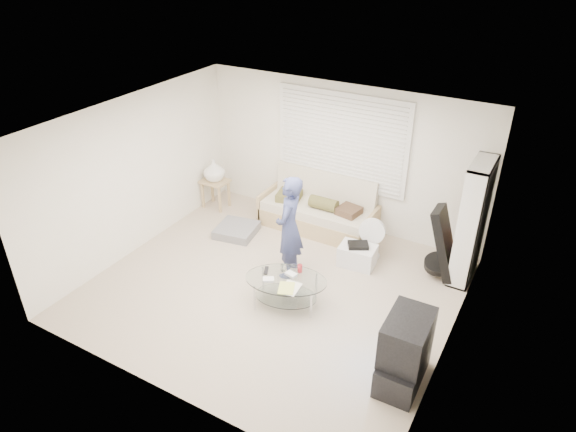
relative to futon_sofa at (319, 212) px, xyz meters
The scene contains 13 objects.
ground 1.91m from the futon_sofa, 83.74° to the right, with size 5.00×5.00×0.00m, color tan.
room_shell 1.92m from the futon_sofa, 81.61° to the right, with size 5.02×4.52×2.51m.
window_blinds 1.29m from the futon_sofa, 57.98° to the left, with size 2.32×0.08×1.62m.
futon_sofa is the anchor object (origin of this frame).
grey_floor_pillow 1.45m from the futon_sofa, 142.09° to the right, with size 0.64×0.64×0.15m, color slate.
side_table 2.07m from the futon_sofa, behind, with size 0.48×0.39×0.96m.
bookshelf 2.61m from the futon_sofa, ahead, with size 0.29×0.79×1.87m.
guitar_case 2.27m from the futon_sofa, ahead, with size 0.48×0.42×1.12m.
floor_fan 1.21m from the futon_sofa, 18.74° to the right, with size 0.43×0.28×0.70m.
storage_bin 1.26m from the futon_sofa, 34.50° to the right, with size 0.58×0.43×0.39m.
tv_unit 3.56m from the futon_sofa, 47.58° to the right, with size 0.48×0.85×0.92m.
coffee_table 2.15m from the futon_sofa, 75.49° to the right, with size 1.30×1.03×0.54m.
standing_person 1.53m from the futon_sofa, 81.10° to the right, with size 0.59×0.39×1.61m, color navy.
Camera 1 is at (3.16, -5.13, 4.64)m, focal length 32.00 mm.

